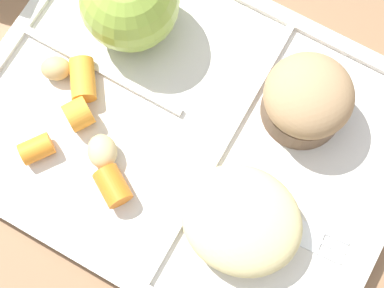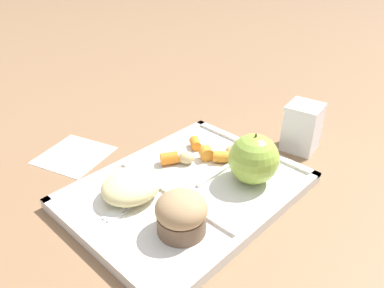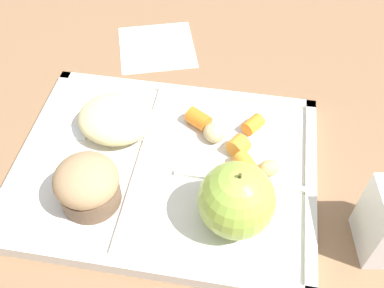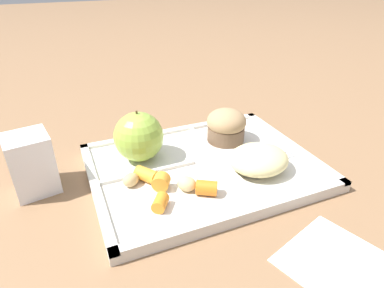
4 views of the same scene
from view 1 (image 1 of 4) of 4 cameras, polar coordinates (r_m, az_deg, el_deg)
ground at (r=0.56m, az=-0.24°, el=0.86°), size 6.00×6.00×0.00m
lunch_tray at (r=0.55m, az=-0.26°, el=1.10°), size 0.38×0.29×0.02m
green_apple at (r=0.55m, az=-5.84°, el=13.01°), size 0.09×0.09×0.09m
bran_muffin at (r=0.53m, az=10.63°, el=4.11°), size 0.08×0.08×0.07m
carrot_slice_small at (r=0.52m, az=-7.38°, el=-3.90°), size 0.04×0.04×0.02m
carrot_slice_near_corner at (r=0.55m, az=-14.26°, el=-0.43°), size 0.03×0.03×0.02m
carrot_slice_back at (r=0.56m, az=-10.12°, el=5.93°), size 0.04×0.04×0.02m
carrot_slice_edge at (r=0.54m, az=-10.51°, el=2.74°), size 0.03×0.03×0.03m
potato_chunk_corner at (r=0.53m, az=-8.34°, el=-0.68°), size 0.04×0.04×0.02m
potato_chunk_wedge at (r=0.57m, az=-12.55°, el=6.89°), size 0.03×0.03×0.02m
egg_noodle_pile at (r=0.51m, az=4.63°, el=-7.05°), size 0.10×0.09×0.04m
meatball_back at (r=0.51m, az=2.47°, el=-7.48°), size 0.03×0.03×0.03m
meatball_center at (r=0.51m, az=3.57°, el=-6.28°), size 0.04×0.04×0.04m
meatball_side at (r=0.51m, az=4.95°, el=-6.62°), size 0.03×0.03×0.03m
plastic_fork at (r=0.53m, az=7.95°, el=-7.18°), size 0.15×0.02×0.00m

